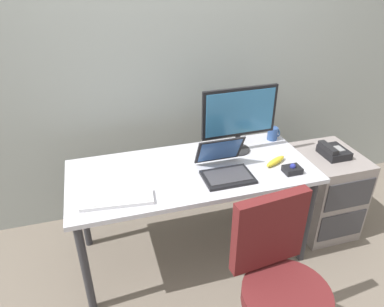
{
  "coord_description": "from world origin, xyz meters",
  "views": [
    {
      "loc": [
        -0.56,
        -1.9,
        1.95
      ],
      "look_at": [
        0.0,
        0.0,
        0.84
      ],
      "focal_mm": 33.34,
      "sensor_mm": 36.0,
      "label": 1
    }
  ],
  "objects_px": {
    "coffee_mug": "(273,133)",
    "laptop": "(225,167)",
    "monitor_main": "(240,116)",
    "trackball_mouse": "(292,169)",
    "banana": "(275,161)",
    "file_cabinet": "(324,191)",
    "keyboard": "(117,200)",
    "desk_phone": "(333,151)",
    "office_chair": "(278,294)"
  },
  "relations": [
    {
      "from": "coffee_mug",
      "to": "office_chair",
      "type": "bearing_deg",
      "value": -114.82
    },
    {
      "from": "desk_phone",
      "to": "laptop",
      "type": "height_order",
      "value": "laptop"
    },
    {
      "from": "monitor_main",
      "to": "keyboard",
      "type": "height_order",
      "value": "monitor_main"
    },
    {
      "from": "desk_phone",
      "to": "file_cabinet",
      "type": "bearing_deg",
      "value": 63.22
    },
    {
      "from": "file_cabinet",
      "to": "laptop",
      "type": "bearing_deg",
      "value": -173.13
    },
    {
      "from": "office_chair",
      "to": "monitor_main",
      "type": "height_order",
      "value": "monitor_main"
    },
    {
      "from": "monitor_main",
      "to": "coffee_mug",
      "type": "height_order",
      "value": "monitor_main"
    },
    {
      "from": "trackball_mouse",
      "to": "desk_phone",
      "type": "bearing_deg",
      "value": 23.6
    },
    {
      "from": "file_cabinet",
      "to": "banana",
      "type": "relative_size",
      "value": 3.47
    },
    {
      "from": "monitor_main",
      "to": "keyboard",
      "type": "distance_m",
      "value": 1.0
    },
    {
      "from": "desk_phone",
      "to": "office_chair",
      "type": "xyz_separation_m",
      "value": [
        -0.86,
        -0.83,
        -0.25
      ]
    },
    {
      "from": "file_cabinet",
      "to": "trackball_mouse",
      "type": "height_order",
      "value": "trackball_mouse"
    },
    {
      "from": "monitor_main",
      "to": "trackball_mouse",
      "type": "distance_m",
      "value": 0.5
    },
    {
      "from": "keyboard",
      "to": "file_cabinet",
      "type": "bearing_deg",
      "value": 7.57
    },
    {
      "from": "office_chair",
      "to": "banana",
      "type": "relative_size",
      "value": 5.05
    },
    {
      "from": "coffee_mug",
      "to": "banana",
      "type": "xyz_separation_m",
      "value": [
        -0.15,
        -0.33,
        -0.03
      ]
    },
    {
      "from": "keyboard",
      "to": "trackball_mouse",
      "type": "xyz_separation_m",
      "value": [
        1.11,
        -0.01,
        0.01
      ]
    },
    {
      "from": "coffee_mug",
      "to": "monitor_main",
      "type": "bearing_deg",
      "value": -165.02
    },
    {
      "from": "laptop",
      "to": "banana",
      "type": "height_order",
      "value": "laptop"
    },
    {
      "from": "keyboard",
      "to": "laptop",
      "type": "bearing_deg",
      "value": 8.47
    },
    {
      "from": "banana",
      "to": "desk_phone",
      "type": "bearing_deg",
      "value": 8.2
    },
    {
      "from": "desk_phone",
      "to": "trackball_mouse",
      "type": "height_order",
      "value": "trackball_mouse"
    },
    {
      "from": "trackball_mouse",
      "to": "monitor_main",
      "type": "bearing_deg",
      "value": 120.95
    },
    {
      "from": "monitor_main",
      "to": "coffee_mug",
      "type": "relative_size",
      "value": 5.6
    },
    {
      "from": "laptop",
      "to": "banana",
      "type": "relative_size",
      "value": 1.71
    },
    {
      "from": "laptop",
      "to": "banana",
      "type": "xyz_separation_m",
      "value": [
        0.37,
        0.02,
        -0.03
      ]
    },
    {
      "from": "coffee_mug",
      "to": "banana",
      "type": "height_order",
      "value": "coffee_mug"
    },
    {
      "from": "office_chair",
      "to": "keyboard",
      "type": "relative_size",
      "value": 2.27
    },
    {
      "from": "file_cabinet",
      "to": "monitor_main",
      "type": "xyz_separation_m",
      "value": [
        -0.69,
        0.16,
        0.66
      ]
    },
    {
      "from": "monitor_main",
      "to": "coffee_mug",
      "type": "distance_m",
      "value": 0.4
    },
    {
      "from": "file_cabinet",
      "to": "office_chair",
      "type": "relative_size",
      "value": 0.69
    },
    {
      "from": "keyboard",
      "to": "laptop",
      "type": "xyz_separation_m",
      "value": [
        0.69,
        0.1,
        0.04
      ]
    },
    {
      "from": "office_chair",
      "to": "banana",
      "type": "distance_m",
      "value": 0.88
    },
    {
      "from": "monitor_main",
      "to": "coffee_mug",
      "type": "xyz_separation_m",
      "value": [
        0.33,
        0.09,
        -0.22
      ]
    },
    {
      "from": "desk_phone",
      "to": "banana",
      "type": "relative_size",
      "value": 1.05
    },
    {
      "from": "laptop",
      "to": "file_cabinet",
      "type": "bearing_deg",
      "value": 6.87
    },
    {
      "from": "desk_phone",
      "to": "keyboard",
      "type": "distance_m",
      "value": 1.59
    },
    {
      "from": "monitor_main",
      "to": "coffee_mug",
      "type": "bearing_deg",
      "value": 14.98
    },
    {
      "from": "laptop",
      "to": "trackball_mouse",
      "type": "bearing_deg",
      "value": -14.62
    },
    {
      "from": "trackball_mouse",
      "to": "banana",
      "type": "bearing_deg",
      "value": 111.95
    },
    {
      "from": "desk_phone",
      "to": "banana",
      "type": "bearing_deg",
      "value": -171.8
    },
    {
      "from": "desk_phone",
      "to": "trackball_mouse",
      "type": "relative_size",
      "value": 1.82
    },
    {
      "from": "monitor_main",
      "to": "trackball_mouse",
      "type": "height_order",
      "value": "monitor_main"
    },
    {
      "from": "office_chair",
      "to": "keyboard",
      "type": "height_order",
      "value": "office_chair"
    },
    {
      "from": "keyboard",
      "to": "monitor_main",
      "type": "bearing_deg",
      "value": 22.36
    },
    {
      "from": "banana",
      "to": "office_chair",
      "type": "bearing_deg",
      "value": -114.91
    },
    {
      "from": "file_cabinet",
      "to": "keyboard",
      "type": "distance_m",
      "value": 1.65
    },
    {
      "from": "office_chair",
      "to": "laptop",
      "type": "height_order",
      "value": "office_chair"
    },
    {
      "from": "laptop",
      "to": "office_chair",
      "type": "bearing_deg",
      "value": -88.36
    },
    {
      "from": "coffee_mug",
      "to": "laptop",
      "type": "bearing_deg",
      "value": -146.24
    }
  ]
}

